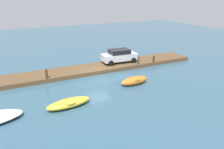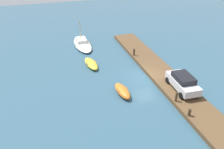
# 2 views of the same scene
# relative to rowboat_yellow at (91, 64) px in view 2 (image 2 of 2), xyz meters

# --- Properties ---
(ground_plane) EXTENTS (84.00, 84.00, 0.00)m
(ground_plane) POSITION_rel_rowboat_yellow_xyz_m (-4.76, -5.41, -0.32)
(ground_plane) COLOR #33566B
(dock_platform) EXTENTS (26.46, 3.25, 0.44)m
(dock_platform) POSITION_rel_rowboat_yellow_xyz_m (-4.76, -7.40, -0.10)
(dock_platform) COLOR brown
(dock_platform) RESTS_ON ground_plane
(rowboat_yellow) EXTENTS (3.71, 1.67, 0.63)m
(rowboat_yellow) POSITION_rel_rowboat_yellow_xyz_m (0.00, 0.00, 0.00)
(rowboat_yellow) COLOR gold
(rowboat_yellow) RESTS_ON ground_plane
(dinghy_orange) EXTENTS (3.11, 1.36, 0.77)m
(dinghy_orange) POSITION_rel_rowboat_yellow_xyz_m (-7.09, -1.72, 0.07)
(dinghy_orange) COLOR orange
(dinghy_orange) RESTS_ON ground_plane
(sailboat_white) EXTENTS (6.62, 2.58, 3.62)m
(sailboat_white) POSITION_rel_rowboat_yellow_xyz_m (6.71, -0.14, 0.04)
(sailboat_white) COLOR white
(sailboat_white) RESTS_ON ground_plane
(mooring_post_west) EXTENTS (0.26, 0.26, 0.73)m
(mooring_post_west) POSITION_rel_rowboat_yellow_xyz_m (-12.53, -6.03, 0.49)
(mooring_post_west) COLOR #47331E
(mooring_post_west) RESTS_ON dock_platform
(mooring_post_mid_west) EXTENTS (0.22, 0.22, 0.98)m
(mooring_post_mid_west) POSITION_rel_rowboat_yellow_xyz_m (-10.31, -6.03, 0.61)
(mooring_post_mid_west) COLOR #47331E
(mooring_post_mid_west) RESTS_ON dock_platform
(mooring_post_mid_east) EXTENTS (0.24, 0.24, 0.94)m
(mooring_post_mid_east) POSITION_rel_rowboat_yellow_xyz_m (0.47, -6.03, 0.59)
(mooring_post_mid_east) COLOR #47331E
(mooring_post_mid_east) RESTS_ON dock_platform
(parked_car) EXTENTS (4.37, 2.25, 1.62)m
(parked_car) POSITION_rel_rowboat_yellow_xyz_m (-8.62, -7.73, 0.97)
(parked_car) COLOR silver
(parked_car) RESTS_ON dock_platform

